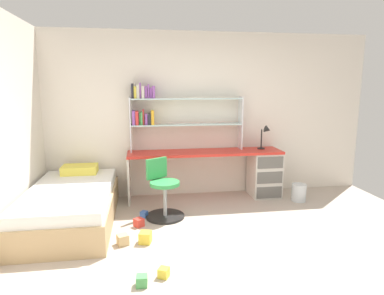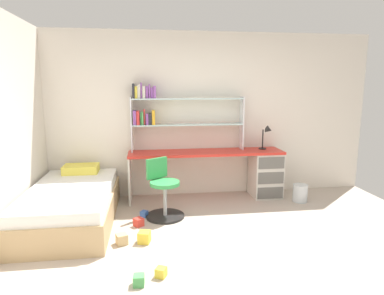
# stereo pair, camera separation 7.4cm
# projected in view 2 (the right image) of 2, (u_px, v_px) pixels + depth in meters

# --- Properties ---
(ground_plane) EXTENTS (5.68, 5.60, 0.02)m
(ground_plane) POSITION_uv_depth(u_px,v_px,m) (232.00, 267.00, 3.27)
(ground_plane) COLOR #B2A393
(room_shell) EXTENTS (5.68, 5.60, 2.59)m
(room_shell) POSITION_uv_depth(u_px,v_px,m) (116.00, 124.00, 4.02)
(room_shell) COLOR silver
(room_shell) RESTS_ON ground_plane
(desk) EXTENTS (2.40, 0.50, 0.76)m
(desk) POSITION_uv_depth(u_px,v_px,m) (247.00, 170.00, 5.26)
(desk) COLOR red
(desk) RESTS_ON ground_plane
(bookshelf_hutch) EXTENTS (1.75, 0.22, 1.05)m
(bookshelf_hutch) POSITION_uv_depth(u_px,v_px,m) (168.00, 111.00, 5.06)
(bookshelf_hutch) COLOR silver
(bookshelf_hutch) RESTS_ON desk
(desk_lamp) EXTENTS (0.20, 0.16, 0.38)m
(desk_lamp) POSITION_uv_depth(u_px,v_px,m) (267.00, 134.00, 5.23)
(desk_lamp) COLOR black
(desk_lamp) RESTS_ON desk
(swivel_chair) EXTENTS (0.52, 0.52, 0.79)m
(swivel_chair) POSITION_uv_depth(u_px,v_px,m) (164.00, 194.00, 4.45)
(swivel_chair) COLOR black
(swivel_chair) RESTS_ON ground_plane
(bed_platform) EXTENTS (1.05, 1.94, 0.60)m
(bed_platform) POSITION_uv_depth(u_px,v_px,m) (72.00, 204.00, 4.28)
(bed_platform) COLOR tan
(bed_platform) RESTS_ON ground_plane
(waste_bin) EXTENTS (0.22, 0.22, 0.27)m
(waste_bin) POSITION_uv_depth(u_px,v_px,m) (300.00, 193.00, 5.08)
(waste_bin) COLOR silver
(waste_bin) RESTS_ON ground_plane
(toy_block_green_0) EXTENTS (0.10, 0.10, 0.10)m
(toy_block_green_0) POSITION_uv_depth(u_px,v_px,m) (139.00, 280.00, 2.94)
(toy_block_green_0) COLOR #479E51
(toy_block_green_0) RESTS_ON ground_plane
(toy_block_natural_1) EXTENTS (0.15, 0.15, 0.12)m
(toy_block_natural_1) POSITION_uv_depth(u_px,v_px,m) (122.00, 239.00, 3.71)
(toy_block_natural_1) COLOR tan
(toy_block_natural_1) RESTS_ON ground_plane
(toy_block_yellow_2) EXTENTS (0.12, 0.12, 0.09)m
(toy_block_yellow_2) POSITION_uv_depth(u_px,v_px,m) (161.00, 272.00, 3.07)
(toy_block_yellow_2) COLOR gold
(toy_block_yellow_2) RESTS_ON ground_plane
(toy_block_blue_3) EXTENTS (0.12, 0.12, 0.08)m
(toy_block_blue_3) POSITION_uv_depth(u_px,v_px,m) (144.00, 214.00, 4.48)
(toy_block_blue_3) COLOR #3860B7
(toy_block_blue_3) RESTS_ON ground_plane
(toy_block_red_4) EXTENTS (0.15, 0.15, 0.10)m
(toy_block_red_4) POSITION_uv_depth(u_px,v_px,m) (139.00, 222.00, 4.19)
(toy_block_red_4) COLOR red
(toy_block_red_4) RESTS_ON ground_plane
(toy_block_yellow_5) EXTENTS (0.16, 0.16, 0.13)m
(toy_block_yellow_5) POSITION_uv_depth(u_px,v_px,m) (144.00, 237.00, 3.75)
(toy_block_yellow_5) COLOR gold
(toy_block_yellow_5) RESTS_ON ground_plane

